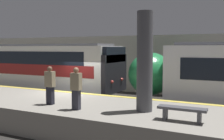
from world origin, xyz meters
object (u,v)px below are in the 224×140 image
object	(u,v)px
support_pillar_near	(145,62)
platform_bench	(182,111)
person_waiting	(50,85)
person_walking	(76,88)

from	to	relation	value
support_pillar_near	platform_bench	distance (m)	2.23
person_waiting	person_walking	distance (m)	1.49
person_walking	platform_bench	distance (m)	3.88
person_waiting	support_pillar_near	bearing A→B (deg)	9.02
support_pillar_near	platform_bench	xyz separation A→B (m)	(1.50, -0.77, -1.46)
support_pillar_near	platform_bench	world-z (taller)	support_pillar_near
person_waiting	platform_bench	bearing A→B (deg)	-1.78
person_waiting	platform_bench	distance (m)	5.33
support_pillar_near	platform_bench	size ratio (longest dim) A/B	2.40
person_walking	support_pillar_near	bearing A→B (deg)	21.04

